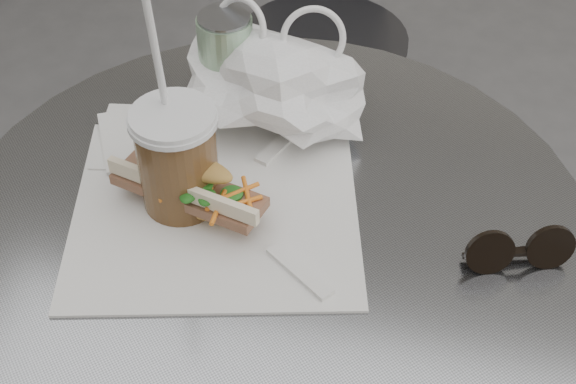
% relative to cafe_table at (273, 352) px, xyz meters
% --- Properties ---
extents(cafe_table, '(0.76, 0.76, 0.74)m').
position_rel_cafe_table_xyz_m(cafe_table, '(0.00, 0.00, 0.00)').
color(cafe_table, slate).
rests_on(cafe_table, ground).
extents(chair_far, '(0.37, 0.40, 0.70)m').
position_rel_cafe_table_xyz_m(chair_far, '(-0.12, 0.87, -0.15)').
color(chair_far, '#303032').
rests_on(chair_far, ground).
extents(sandwich_paper, '(0.40, 0.39, 0.00)m').
position_rel_cafe_table_xyz_m(sandwich_paper, '(-0.06, -0.01, 0.28)').
color(sandwich_paper, white).
rests_on(sandwich_paper, cafe_table).
extents(banh_mi, '(0.24, 0.14, 0.08)m').
position_rel_cafe_table_xyz_m(banh_mi, '(-0.09, -0.01, 0.31)').
color(banh_mi, gold).
rests_on(banh_mi, sandwich_paper).
extents(iced_coffee, '(0.10, 0.10, 0.29)m').
position_rel_cafe_table_xyz_m(iced_coffee, '(-0.11, -0.00, 0.34)').
color(iced_coffee, brown).
rests_on(iced_coffee, cafe_table).
extents(sunglasses, '(0.12, 0.07, 0.05)m').
position_rel_cafe_table_xyz_m(sunglasses, '(0.28, -0.00, 0.30)').
color(sunglasses, black).
rests_on(sunglasses, cafe_table).
extents(plastic_bag, '(0.24, 0.19, 0.12)m').
position_rel_cafe_table_xyz_m(plastic_bag, '(-0.04, 0.18, 0.33)').
color(plastic_bag, white).
rests_on(plastic_bag, cafe_table).
extents(napkin_stack, '(0.16, 0.16, 0.01)m').
position_rel_cafe_table_xyz_m(napkin_stack, '(-0.19, 0.09, 0.28)').
color(napkin_stack, white).
rests_on(napkin_stack, cafe_table).
extents(drink_can, '(0.07, 0.07, 0.14)m').
position_rel_cafe_table_xyz_m(drink_can, '(-0.11, 0.19, 0.34)').
color(drink_can, '#60A563').
rests_on(drink_can, cafe_table).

